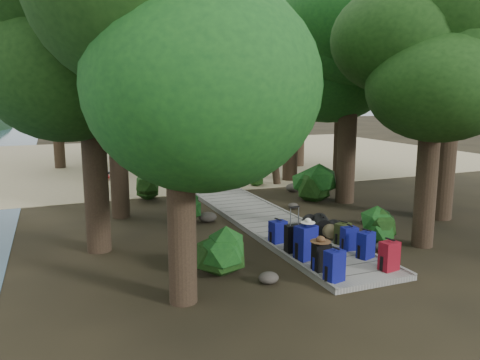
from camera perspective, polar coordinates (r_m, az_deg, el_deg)
name	(u,v)px	position (r m, az deg, el deg)	size (l,w,h in m)	color
ground	(270,225)	(14.02, 3.67, -5.44)	(120.00, 120.00, 0.00)	#312818
sand_beach	(157,158)	(29.01, -10.13, 2.64)	(40.00, 22.00, 0.02)	tan
boardwalk	(256,215)	(14.88, 2.00, -4.26)	(2.00, 12.00, 0.12)	gray
backpack_left_a	(335,264)	(9.68, 11.45, -10.02)	(0.38, 0.26, 0.71)	navy
backpack_left_b	(321,256)	(10.17, 9.88, -9.08)	(0.36, 0.26, 0.66)	black
backpack_left_c	(306,241)	(10.79, 8.02, -7.33)	(0.47, 0.33, 0.86)	navy
backpack_left_d	(278,230)	(11.93, 4.65, -6.15)	(0.40, 0.29, 0.61)	navy
backpack_right_a	(389,254)	(10.55, 17.74, -8.63)	(0.39, 0.28, 0.69)	maroon
backpack_right_b	(366,244)	(11.16, 15.10, -7.49)	(0.38, 0.26, 0.68)	navy
backpack_right_c	(349,237)	(11.64, 13.18, -6.81)	(0.36, 0.26, 0.62)	navy
backpack_right_d	(343,232)	(12.09, 12.42, -6.24)	(0.38, 0.27, 0.58)	#2D3817
duffel_right_khaki	(326,229)	(12.63, 10.42, -5.89)	(0.39, 0.59, 0.39)	olive
duffel_right_black	(322,225)	(12.79, 9.92, -5.44)	(0.49, 0.78, 0.49)	black
suitcase_on_boardwalk	(294,238)	(11.25, 6.60, -7.09)	(0.43, 0.23, 0.66)	black
lone_suitcase_on_sand	(203,172)	(21.35, -4.48, 0.93)	(0.40, 0.23, 0.62)	black
hat_brown	(321,239)	(9.98, 9.80, -7.06)	(0.43, 0.43, 0.13)	#51351E
hat_white	(308,220)	(10.61, 8.28, -4.89)	(0.33, 0.33, 0.11)	silver
kayak	(105,174)	(22.47, -16.11, 0.66)	(0.75, 3.45, 0.34)	#AA0E0F
sun_lounger	(247,162)	(24.83, 0.85, 2.24)	(0.59, 1.84, 0.59)	silver
tree_right_a	(432,97)	(12.39, 22.41, 9.33)	(4.50, 4.50, 7.51)	black
tree_right_b	(452,47)	(15.58, 24.45, 14.55)	(5.82, 5.82, 10.39)	black
tree_right_c	(350,69)	(16.93, 13.24, 13.08)	(5.43, 5.43, 9.40)	black
tree_right_d	(346,60)	(20.33, 12.76, 14.13)	(5.72, 5.72, 10.48)	black
tree_right_e	(292,72)	(21.05, 6.32, 12.95)	(5.32, 5.32, 9.58)	black
tree_right_f	(299,70)	(25.43, 7.24, 13.21)	(5.74, 5.74, 10.25)	black
tree_left_a	(179,99)	(8.26, -7.46, 9.77)	(4.48, 4.48, 7.47)	black
tree_left_b	(90,78)	(11.64, -17.81, 11.81)	(4.67, 4.67, 8.41)	black
tree_left_c	(115,87)	(14.83, -14.98, 10.90)	(4.65, 4.65, 8.09)	black
tree_back_a	(136,74)	(28.24, -12.56, 12.47)	(5.76, 5.76, 9.97)	black
tree_back_b	(174,86)	(29.74, -8.08, 11.29)	(4.88, 4.88, 8.72)	black
tree_back_c	(229,87)	(29.92, -1.34, 11.23)	(4.76, 4.76, 8.57)	black
tree_back_d	(55,92)	(26.24, -21.60, 9.97)	(4.76, 4.76, 7.94)	black
palm_right_a	(278,96)	(20.24, 4.68, 10.22)	(4.44, 4.44, 7.56)	#194413
palm_right_b	(269,91)	(25.07, 3.54, 10.76)	(4.15, 4.15, 8.01)	#194413
palm_right_c	(210,95)	(25.90, -3.62, 10.26)	(4.76, 4.76, 7.57)	#194413
palm_left_a	(90,93)	(19.14, -17.77, 10.03)	(4.86, 4.86, 7.74)	#194413
rock_left_a	(269,278)	(9.80, 3.51, -11.81)	(0.42, 0.38, 0.23)	#4C473F
rock_left_b	(224,254)	(11.22, -1.99, -9.03)	(0.31, 0.28, 0.17)	#4C473F
rock_left_c	(208,217)	(14.28, -3.94, -4.53)	(0.55, 0.49, 0.30)	#4C473F
rock_left_d	(178,209)	(15.71, -7.59, -3.51)	(0.27, 0.24, 0.15)	#4C473F
rock_right_a	(383,247)	(12.14, 17.03, -7.82)	(0.43, 0.38, 0.24)	#4C473F
rock_right_b	(368,220)	(14.54, 15.36, -4.70)	(0.47, 0.42, 0.26)	#4C473F
rock_right_c	(293,206)	(15.98, 6.49, -3.15)	(0.37, 0.33, 0.20)	#4C473F
rock_right_d	(294,188)	(18.72, 6.55, -0.93)	(0.63, 0.57, 0.35)	#4C473F
shrub_left_a	(224,252)	(9.99, -2.02, -8.77)	(1.19, 1.19, 1.07)	#144317
shrub_left_b	(185,209)	(14.25, -6.67, -3.55)	(0.90, 0.90, 0.81)	#144317
shrub_left_c	(148,187)	(17.43, -11.16, -0.79)	(1.12, 1.12, 1.00)	#144317
shrub_right_a	(379,225)	(12.88, 16.54, -5.27)	(0.97, 0.97, 0.87)	#144317
shrub_right_b	(313,182)	(17.36, 8.88, -0.25)	(1.46, 1.46, 1.31)	#144317
shrub_right_c	(256,177)	(19.96, 1.91, 0.31)	(0.74, 0.74, 0.67)	#144317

